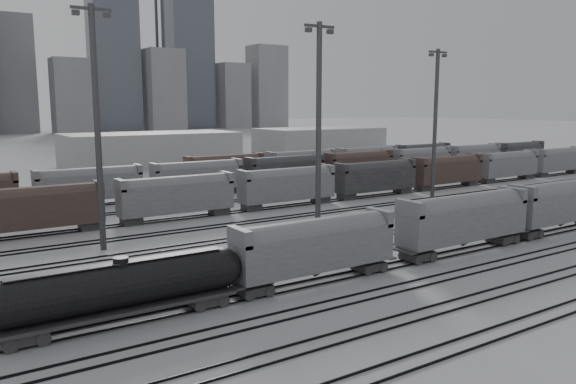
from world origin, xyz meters
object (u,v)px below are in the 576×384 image
hopper_car_a (315,245)px  hopper_car_b (464,217)px  light_mast_c (319,127)px  tank_car_b (122,287)px  hopper_car_c (562,201)px

hopper_car_a → hopper_car_b: bearing=0.0°
hopper_car_a → light_mast_c: light_mast_c is taller
tank_car_b → light_mast_c: (25.05, 12.02, 9.74)m
tank_car_b → hopper_car_b: bearing=0.0°
hopper_car_a → hopper_car_c: (35.38, -0.00, 0.30)m
tank_car_b → hopper_car_c: bearing=-0.0°
tank_car_b → light_mast_c: light_mast_c is taller
hopper_car_a → light_mast_c: bearing=53.1°
hopper_car_b → hopper_car_c: hopper_car_c is taller
hopper_car_a → hopper_car_b: (18.32, 0.00, 0.27)m
hopper_car_a → hopper_car_c: bearing=-0.0°
tank_car_b → hopper_car_a: 16.04m
hopper_car_b → light_mast_c: (-9.30, 12.02, 8.75)m
hopper_car_b → light_mast_c: light_mast_c is taller
hopper_car_a → light_mast_c: (9.02, 12.02, 9.02)m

